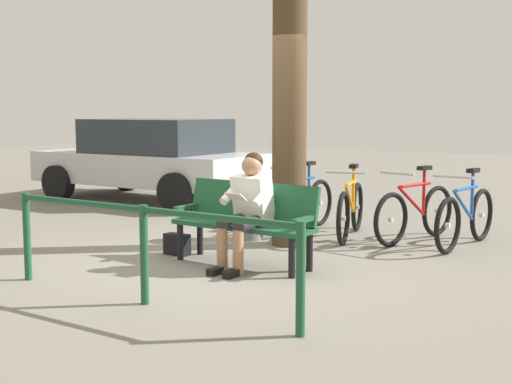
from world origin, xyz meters
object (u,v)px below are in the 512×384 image
Objects in this scene: person_reading at (247,205)px; bicycle_red at (415,213)px; handbag at (177,244)px; tree_trunk at (290,97)px; litter_bin at (249,209)px; bench at (247,217)px; bicycle_blue at (351,210)px; bicycle_orange at (302,205)px; bicycle_black at (466,217)px; parked_car at (151,158)px.

person_reading is 0.74× the size of bicycle_red.
handbag is 0.08× the size of tree_trunk.
bicycle_red is at bearing -154.73° from litter_bin.
bicycle_blue is at bearing -96.35° from bench.
bicycle_orange is at bearing -74.81° from tree_trunk.
bicycle_red is (-1.12, -2.29, -0.31)m from person_reading.
handbag is 2.37m from bicycle_blue.
person_reading is 2.33m from bicycle_orange.
bench is at bearing 93.05° from tree_trunk.
bicycle_blue is (1.42, 0.08, 0.00)m from bicycle_black.
person_reading is at bearing 126.63° from bench.
handbag is 0.18× the size of bicycle_blue.
bicycle_red is at bearing -113.87° from bench.
bicycle_black is 6.15m from parked_car.
bicycle_blue reaches higher than litter_bin.
bicycle_blue is 0.99× the size of bicycle_orange.
bicycle_red is (-2.15, -2.09, 0.24)m from handbag.
parked_car is at bearing -32.22° from tree_trunk.
litter_bin is 2.08m from bicycle_red.
bicycle_blue is 0.76m from bicycle_orange.
bicycle_black is (-2.52, -0.80, -0.03)m from litter_bin.
bicycle_black is at bearing -122.29° from person_reading.
bicycle_red is at bearing -143.27° from tree_trunk.
bicycle_red is 1.54m from bicycle_orange.
handbag is at bearing 5.03° from bench.
parked_car is (4.49, -1.72, 0.41)m from bicycle_blue.
bicycle_red and bicycle_blue have the same top height.
tree_trunk is at bearing 20.06° from bicycle_orange.
person_reading is at bearing 118.63° from litter_bin.
litter_bin is at bearing -67.33° from bicycle_blue.
person_reading is 2.83m from bicycle_black.
bicycle_orange is at bearing -111.62° from litter_bin.
bicycle_red is 0.81m from bicycle_blue.
bench reaches higher than handbag.
bicycle_red is (-1.89, -0.89, -0.03)m from litter_bin.
tree_trunk is 2.12× the size of bicycle_orange.
bicycle_black is 2.17m from bicycle_orange.
bicycle_orange is (0.25, -0.94, -1.42)m from tree_trunk.
bicycle_black is (-1.92, -0.87, -1.42)m from tree_trunk.
bench reaches higher than litter_bin.
bicycle_red is at bearing 95.65° from bicycle_orange.
litter_bin is 0.18× the size of parked_car.
litter_bin is 1.31m from bicycle_blue.
bicycle_orange is at bearing -111.78° from bicycle_blue.
person_reading is 4.00× the size of handbag.
person_reading is 0.34× the size of tree_trunk.
tree_trunk is 4.63× the size of litter_bin.
bicycle_blue is (-0.33, -2.12, -0.31)m from person_reading.
person_reading is 1.62m from litter_bin.
bicycle_orange is at bearing -71.33° from bicycle_red.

